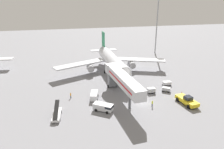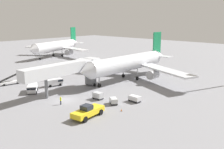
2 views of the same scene
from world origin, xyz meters
name	(u,v)px [view 1 (image 1 of 2)]	position (x,y,z in m)	size (l,w,h in m)	color
ground_plane	(142,103)	(0.00, 0.00, 0.00)	(300.00, 300.00, 0.00)	gray
airplane_at_gate	(112,61)	(-2.36, 25.52, 4.94)	(43.09, 38.14, 13.36)	silver
jet_bridge	(121,79)	(-4.75, 4.49, 5.72)	(4.83, 23.17, 7.50)	silver
pushback_tug	(187,100)	(11.31, -3.44, 1.12)	(3.58, 7.20, 2.43)	yellow
belt_loader_truck	(57,114)	(-22.58, -1.86, 0.75)	(2.56, 6.36, 3.03)	white
service_van_near_right	(94,95)	(-12.25, 5.70, 1.08)	(2.93, 4.91, 1.87)	white
service_van_near_left	(104,107)	(-11.05, -1.70, 1.09)	(5.24, 4.63, 1.89)	silver
baggage_cart_mid_right	(151,90)	(4.89, 5.44, 0.87)	(2.30, 1.45, 1.58)	#38383D
baggage_cart_far_left	(167,83)	(12.15, 9.61, 0.76)	(2.72, 1.57, 1.36)	#38383D
baggage_cart_mid_center	(166,89)	(9.76, 5.33, 0.75)	(2.71, 2.47, 1.33)	#38383D
ground_crew_worker_foreground	(152,103)	(1.73, -2.54, 0.95)	(0.47, 0.47, 1.79)	#1E2333
ground_crew_worker_midground	(71,95)	(-18.69, 7.62, 0.87)	(0.44, 0.44, 1.64)	#1E2333
safety_cone_alpha	(182,92)	(13.84, 3.18, 0.25)	(0.33, 0.33, 0.51)	black
apron_light_mast	(158,14)	(26.53, 50.44, 19.19)	(2.40, 2.40, 28.03)	#93969B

